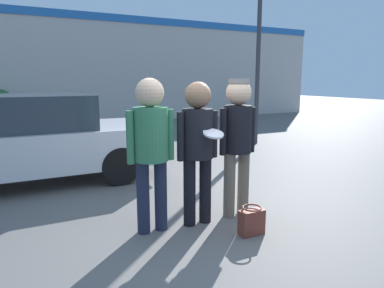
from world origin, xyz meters
name	(u,v)px	position (x,y,z in m)	size (l,w,h in m)	color
ground_plane	(223,225)	(0.00, 0.00, 0.00)	(56.00, 56.00, 0.00)	#5B5956
storefront_building	(77,68)	(0.00, 11.30, 2.26)	(24.00, 0.22, 4.46)	beige
person_left	(151,140)	(-0.85, 0.23, 1.10)	(0.57, 0.40, 1.80)	#1E2338
person_middle_with_frisbee	(198,140)	(-0.26, 0.19, 1.07)	(0.54, 0.56, 1.76)	black
person_right	(238,134)	(0.32, 0.20, 1.10)	(0.52, 0.35, 1.80)	#665B4C
parked_car_near	(31,139)	(-2.03, 3.12, 0.77)	(4.23, 1.96, 1.53)	silver
handbag	(252,221)	(0.15, -0.38, 0.16)	(0.30, 0.23, 0.34)	brown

